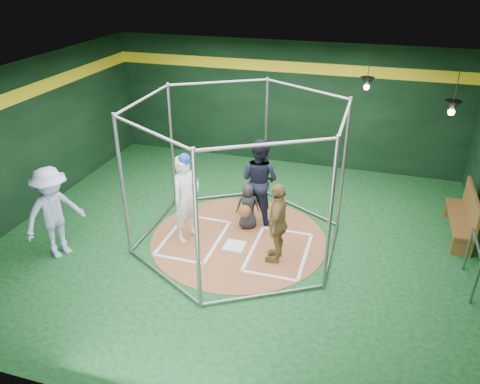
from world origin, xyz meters
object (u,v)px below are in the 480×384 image
(visitor_leopard, at_px, (278,223))
(umpire, at_px, (259,180))
(dugout_bench, at_px, (465,214))
(batter_figure, at_px, (186,198))

(visitor_leopard, height_order, umpire, umpire)
(umpire, bearing_deg, dugout_bench, -153.45)
(visitor_leopard, relative_size, umpire, 0.86)
(umpire, bearing_deg, visitor_leopard, 136.57)
(visitor_leopard, xyz_separation_m, umpire, (-0.76, 1.48, 0.14))
(umpire, bearing_deg, batter_figure, 64.85)
(batter_figure, relative_size, visitor_leopard, 1.18)
(batter_figure, relative_size, umpire, 1.01)
(batter_figure, bearing_deg, visitor_leopard, -6.02)
(visitor_leopard, xyz_separation_m, dugout_bench, (3.69, 2.03, -0.31))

